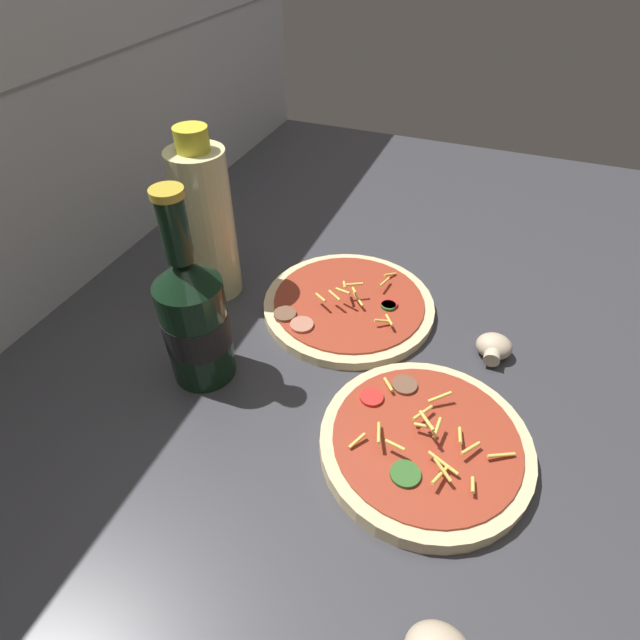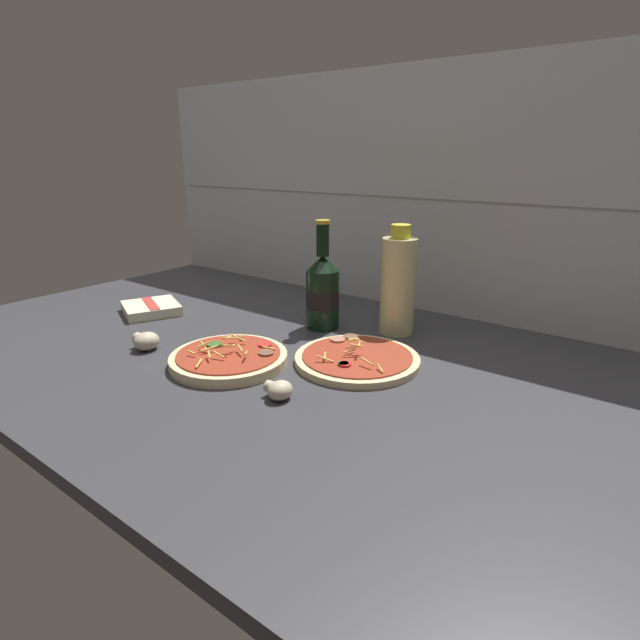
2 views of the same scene
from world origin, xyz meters
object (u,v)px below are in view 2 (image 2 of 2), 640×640
object	(u,v)px
mushroom_left	(279,390)
mushroom_right	(146,341)
pizza_far	(357,359)
dish_towel	(151,308)
pizza_near	(229,358)
oil_bottle	(398,284)
beer_bottle	(323,291)

from	to	relation	value
mushroom_left	mushroom_right	size ratio (longest dim) A/B	0.84
pizza_far	dish_towel	bearing A→B (deg)	-175.37
pizza_far	mushroom_left	xyz separation A→B (cm)	(-2.07, -19.90, 0.74)
pizza_near	mushroom_right	distance (cm)	19.48
dish_towel	mushroom_right	bearing A→B (deg)	-37.43
oil_bottle	mushroom_left	bearing A→B (deg)	-89.44
mushroom_left	mushroom_right	xyz separation A→B (cm)	(-35.70, -0.13, 0.29)
pizza_near	mushroom_left	size ratio (longest dim) A/B	4.74
pizza_near	dish_towel	distance (cm)	40.18
dish_towel	beer_bottle	bearing A→B (deg)	23.08
beer_bottle	mushroom_left	size ratio (longest dim) A/B	5.21
pizza_far	dish_towel	size ratio (longest dim) A/B	1.40
beer_bottle	dish_towel	size ratio (longest dim) A/B	1.43
pizza_near	dish_towel	world-z (taller)	pizza_near
mushroom_left	mushroom_right	world-z (taller)	mushroom_right
oil_bottle	mushroom_left	distance (cm)	40.69
beer_bottle	oil_bottle	xyz separation A→B (cm)	(15.00, 7.17, 2.30)
pizza_far	mushroom_right	distance (cm)	42.77
pizza_far	beer_bottle	bearing A→B (deg)	144.35
dish_towel	oil_bottle	bearing A→B (deg)	23.76
pizza_far	oil_bottle	world-z (taller)	oil_bottle
pizza_far	mushroom_left	bearing A→B (deg)	-95.94
dish_towel	pizza_near	bearing A→B (deg)	-14.83
mushroom_right	dish_towel	size ratio (longest dim) A/B	0.33
beer_bottle	mushroom_right	world-z (taller)	beer_bottle
pizza_far	mushroom_right	size ratio (longest dim) A/B	4.28
beer_bottle	mushroom_left	bearing A→B (deg)	-64.61
pizza_near	oil_bottle	bearing A→B (deg)	64.50
pizza_near	pizza_far	distance (cm)	24.17
pizza_near	oil_bottle	size ratio (longest dim) A/B	0.93
mushroom_left	mushroom_right	bearing A→B (deg)	-179.79
mushroom_right	beer_bottle	bearing A→B (deg)	58.03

